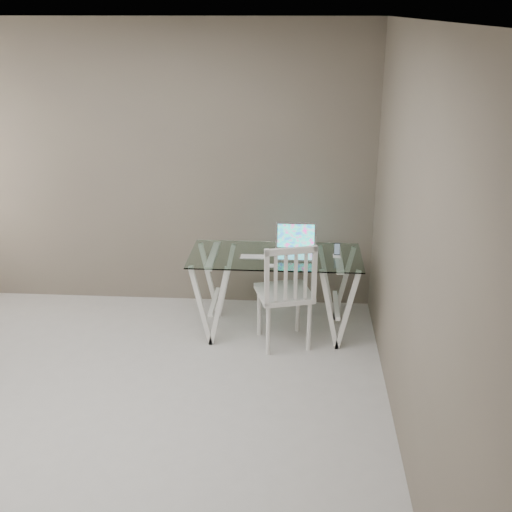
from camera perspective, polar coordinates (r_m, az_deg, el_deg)
The scene contains 7 objects.
room at distance 4.02m, azimuth -15.83°, elevation 5.25°, with size 4.50×4.52×2.71m.
desk at distance 5.74m, azimuth 1.70°, elevation -3.30°, with size 1.50×0.70×0.75m.
chair at distance 5.43m, azimuth 2.73°, elevation -3.08°, with size 0.55×0.55×0.97m.
laptop at distance 5.63m, azimuth 3.55°, elevation 0.80°, with size 0.36×0.33×0.25m.
keyboard at distance 5.55m, azimuth -0.18°, elevation -0.07°, with size 0.25×0.11×0.01m, color silver.
mouse at distance 5.33m, azimuth 1.37°, elevation -0.88°, with size 0.10×0.06×0.03m, color silver.
phone_dock at distance 5.60m, azimuth 7.20°, elevation 0.28°, with size 0.07×0.07×0.12m.
Camera 1 is at (1.28, -3.62, 2.77)m, focal length 45.00 mm.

